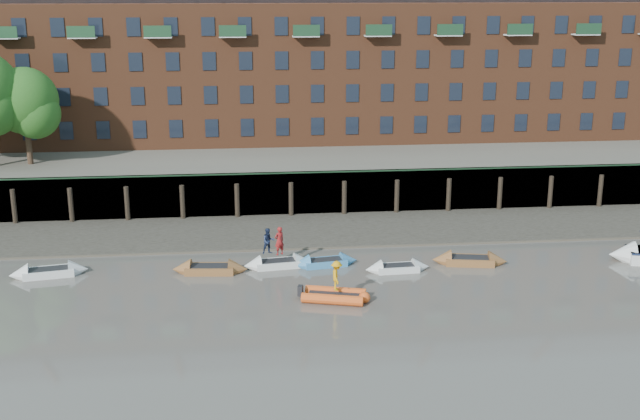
{
  "coord_description": "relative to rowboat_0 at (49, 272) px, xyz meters",
  "views": [
    {
      "loc": [
        -5.8,
        -35.74,
        16.79
      ],
      "look_at": [
        -0.85,
        12.0,
        3.2
      ],
      "focal_mm": 45.0,
      "sensor_mm": 36.0,
      "label": 1
    }
  ],
  "objects": [
    {
      "name": "river_wall",
      "position": [
        17.24,
        11.83,
        1.36
      ],
      "size": [
        110.0,
        1.23,
        3.3
      ],
      "color": "#2D2A26",
      "rests_on": "ground"
    },
    {
      "name": "rowboat_2",
      "position": [
        9.54,
        -0.45,
        0.0
      ],
      "size": [
        4.63,
        1.74,
        1.31
      ],
      "rotation": [
        0.0,
        0.0,
        -0.09
      ],
      "color": "brown",
      "rests_on": "ground"
    },
    {
      "name": "rowboat_3",
      "position": [
        13.64,
        0.15,
        -0.01
      ],
      "size": [
        4.35,
        1.77,
        1.23
      ],
      "rotation": [
        0.0,
        0.0,
        0.13
      ],
      "color": "silver",
      "rests_on": "ground"
    },
    {
      "name": "ground",
      "position": [
        17.24,
        -10.55,
        -0.23
      ],
      "size": [
        220.0,
        220.0,
        0.0
      ],
      "primitive_type": "plane",
      "color": "#59544D",
      "rests_on": "ground"
    },
    {
      "name": "person_rib_crew",
      "position": [
        16.59,
        -5.54,
        1.2
      ],
      "size": [
        0.7,
        1.12,
        1.66
      ],
      "primitive_type": "imported",
      "rotation": [
        0.0,
        0.0,
        1.49
      ],
      "color": "orange",
      "rests_on": "rib_tender"
    },
    {
      "name": "foreshore",
      "position": [
        17.24,
        7.45,
        -0.23
      ],
      "size": [
        110.0,
        8.0,
        0.5
      ],
      "primitive_type": "cube",
      "color": "#3D382F",
      "rests_on": "ground"
    },
    {
      "name": "person_rower_a",
      "position": [
        13.76,
        0.08,
        1.48
      ],
      "size": [
        0.77,
        0.69,
        1.77
      ],
      "primitive_type": "imported",
      "rotation": [
        0.0,
        0.0,
        3.67
      ],
      "color": "maroon",
      "rests_on": "rowboat_3"
    },
    {
      "name": "apartment_terrace",
      "position": [
        17.24,
        26.44,
        12.59
      ],
      "size": [
        80.6,
        15.56,
        20.98
      ],
      "color": "brown",
      "rests_on": "bank_terrace"
    },
    {
      "name": "rib_tender",
      "position": [
        16.59,
        -5.58,
        0.05
      ],
      "size": [
        3.81,
        2.6,
        0.64
      ],
      "rotation": [
        0.0,
        0.0,
        -0.28
      ],
      "color": "#E2541B",
      "rests_on": "ground"
    },
    {
      "name": "rowboat_6",
      "position": [
        25.53,
        -0.55,
        0.0
      ],
      "size": [
        4.76,
        2.15,
        1.33
      ],
      "rotation": [
        0.0,
        0.0,
        -0.18
      ],
      "color": "brown",
      "rests_on": "ground"
    },
    {
      "name": "rowboat_4",
      "position": [
        16.57,
        0.09,
        -0.02
      ],
      "size": [
        4.18,
        1.74,
        1.18
      ],
      "rotation": [
        0.0,
        0.0,
        0.14
      ],
      "color": "teal",
      "rests_on": "ground"
    },
    {
      "name": "rowboat_5",
      "position": [
        20.81,
        -1.35,
        -0.03
      ],
      "size": [
        4.01,
        1.37,
        1.15
      ],
      "rotation": [
        0.0,
        0.0,
        0.06
      ],
      "color": "silver",
      "rests_on": "ground"
    },
    {
      "name": "mud_band",
      "position": [
        17.24,
        4.05,
        -0.23
      ],
      "size": [
        110.0,
        1.6,
        0.1
      ],
      "primitive_type": "cube",
      "color": "#4C4336",
      "rests_on": "ground"
    },
    {
      "name": "bank_terrace",
      "position": [
        17.24,
        25.45,
        1.37
      ],
      "size": [
        110.0,
        28.0,
        3.2
      ],
      "primitive_type": "cube",
      "color": "#5E594D",
      "rests_on": "ground"
    },
    {
      "name": "person_rower_b",
      "position": [
        13.11,
        0.36,
        1.4
      ],
      "size": [
        0.91,
        0.78,
        1.61
      ],
      "primitive_type": "imported",
      "rotation": [
        0.0,
        0.0,
        0.25
      ],
      "color": "#19233F",
      "rests_on": "rowboat_3"
    },
    {
      "name": "rowboat_0",
      "position": [
        0.0,
        0.0,
        0.0
      ],
      "size": [
        4.68,
        2.09,
        1.31
      ],
      "rotation": [
        0.0,
        0.0,
        0.18
      ],
      "color": "silver",
      "rests_on": "ground"
    }
  ]
}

